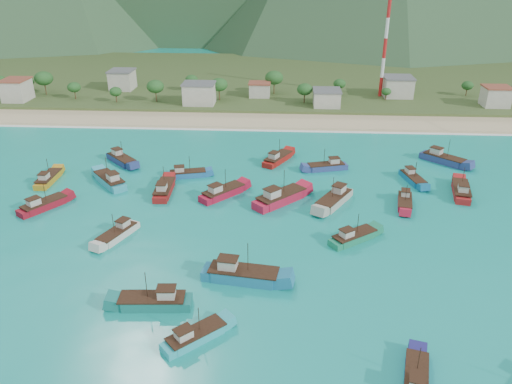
# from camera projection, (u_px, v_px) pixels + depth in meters

# --- Properties ---
(ground) EXTENTS (600.00, 600.00, 0.00)m
(ground) POSITION_uv_depth(u_px,v_px,m) (273.00, 249.00, 92.07)
(ground) COLOR #0B7B7F
(ground) RESTS_ON ground
(beach) EXTENTS (400.00, 18.00, 1.20)m
(beach) POSITION_uv_depth(u_px,v_px,m) (279.00, 121.00, 163.39)
(beach) COLOR beige
(beach) RESTS_ON ground
(land) EXTENTS (400.00, 110.00, 2.40)m
(land) POSITION_uv_depth(u_px,v_px,m) (282.00, 80.00, 218.45)
(land) COLOR #385123
(land) RESTS_ON ground
(surf_line) EXTENTS (400.00, 2.50, 0.08)m
(surf_line) POSITION_uv_depth(u_px,v_px,m) (279.00, 130.00, 154.81)
(surf_line) COLOR white
(surf_line) RESTS_ON ground
(village) EXTENTS (212.07, 29.19, 7.27)m
(village) POSITION_uv_depth(u_px,v_px,m) (292.00, 90.00, 181.68)
(village) COLOR beige
(village) RESTS_ON ground
(vegetation) EXTENTS (279.14, 25.42, 8.99)m
(vegetation) POSITION_uv_depth(u_px,v_px,m) (254.00, 88.00, 182.80)
(vegetation) COLOR #235623
(vegetation) RESTS_ON ground
(radio_tower) EXTENTS (1.20, 1.20, 41.86)m
(radio_tower) POSITION_uv_depth(u_px,v_px,m) (386.00, 38.00, 178.00)
(radio_tower) COLOR red
(radio_tower) RESTS_ON ground
(boat_0) EXTENTS (10.14, 5.15, 5.75)m
(boat_0) POSITION_uv_depth(u_px,v_px,m) (187.00, 174.00, 121.99)
(boat_0) COLOR #2068A8
(boat_0) RESTS_ON ground
(boat_1) EXTENTS (3.10, 10.24, 6.04)m
(boat_1) POSITION_uv_depth(u_px,v_px,m) (49.00, 179.00, 119.19)
(boat_1) COLOR #B8821A
(boat_1) RESTS_ON ground
(boat_4) EXTENTS (10.47, 11.30, 7.04)m
(boat_4) POSITION_uv_depth(u_px,v_px,m) (110.00, 181.00, 117.84)
(boat_4) COLOR teal
(boat_4) RESTS_ON ground
(boat_5) EXTENTS (11.13, 10.59, 7.01)m
(boat_5) POSITION_uv_depth(u_px,v_px,m) (443.00, 159.00, 130.30)
(boat_5) COLOR navy
(boat_5) RESTS_ON ground
(boat_8) EXTENTS (9.29, 12.27, 7.17)m
(boat_8) POSITION_uv_depth(u_px,v_px,m) (334.00, 200.00, 108.44)
(boat_8) COLOR #A8A598
(boat_8) RESTS_ON ground
(boat_9) EXTENTS (3.68, 11.27, 6.60)m
(boat_9) POSITION_uv_depth(u_px,v_px,m) (164.00, 190.00, 113.47)
(boat_9) COLOR maroon
(boat_9) RESTS_ON ground
(boat_10) EXTENTS (13.38, 5.60, 7.67)m
(boat_10) POSITION_uv_depth(u_px,v_px,m) (242.00, 275.00, 82.71)
(boat_10) COLOR #1B7097
(boat_10) RESTS_ON ground
(boat_12) EXTENTS (6.55, 10.21, 5.82)m
(boat_12) POSITION_uv_depth(u_px,v_px,m) (118.00, 234.00, 95.57)
(boat_12) COLOR beige
(boat_12) RESTS_ON ground
(boat_13) EXTENTS (8.62, 10.55, 6.29)m
(boat_13) POSITION_uv_depth(u_px,v_px,m) (43.00, 205.00, 106.43)
(boat_13) COLOR maroon
(boat_13) RESTS_ON ground
(boat_14) EXTENTS (10.04, 10.10, 6.49)m
(boat_14) POSITION_uv_depth(u_px,v_px,m) (122.00, 160.00, 130.27)
(boat_14) COLOR navy
(boat_14) RESTS_ON ground
(boat_17) EXTENTS (10.67, 5.62, 6.05)m
(boat_17) POSITION_uv_depth(u_px,v_px,m) (327.00, 167.00, 126.10)
(boat_17) COLOR navy
(boat_17) RESTS_ON ground
(boat_18) EXTENTS (11.49, 4.05, 6.68)m
(boat_18) POSITION_uv_depth(u_px,v_px,m) (154.00, 302.00, 76.52)
(boat_18) COLOR #166F67
(boat_18) RESTS_ON ground
(boat_19) EXTENTS (9.10, 8.58, 5.71)m
(boat_19) POSITION_uv_depth(u_px,v_px,m) (195.00, 337.00, 69.80)
(boat_19) COLOR #28A8B5
(boat_19) RESTS_ON ground
(boat_20) EXTENTS (4.56, 9.75, 5.55)m
(boat_20) POSITION_uv_depth(u_px,v_px,m) (405.00, 202.00, 108.06)
(boat_20) COLOR #B71732
(boat_20) RESTS_ON ground
(boat_22) EXTENTS (5.66, 11.73, 6.67)m
(boat_22) POSITION_uv_depth(u_px,v_px,m) (461.00, 191.00, 112.77)
(boat_22) COLOR maroon
(boat_22) RESTS_ON ground
(boat_23) EXTENTS (5.08, 9.81, 5.56)m
(boat_23) POSITION_uv_depth(u_px,v_px,m) (416.00, 379.00, 62.77)
(boat_23) COLOR navy
(boat_23) RESTS_ON ground
(boat_25) EXTENTS (5.05, 10.05, 5.70)m
(boat_25) POSITION_uv_depth(u_px,v_px,m) (413.00, 179.00, 119.44)
(boat_25) COLOR #0E6393
(boat_25) RESTS_ON ground
(boat_26) EXTENTS (9.94, 8.39, 5.99)m
(boat_26) POSITION_uv_depth(u_px,v_px,m) (354.00, 238.00, 94.35)
(boat_26) COLOR #167D58
(boat_26) RESTS_ON ground
(boat_28) EXTENTS (8.09, 11.15, 6.47)m
(boat_28) POSITION_uv_depth(u_px,v_px,m) (278.00, 159.00, 130.80)
(boat_28) COLOR maroon
(boat_28) RESTS_ON ground
(boat_29) EXTENTS (12.19, 12.15, 7.85)m
(boat_29) POSITION_uv_depth(u_px,v_px,m) (280.00, 198.00, 109.01)
(boat_29) COLOR #B41733
(boat_29) RESTS_ON ground
(boat_30) EXTENTS (10.15, 10.64, 6.71)m
(boat_30) POSITION_uv_depth(u_px,v_px,m) (223.00, 193.00, 111.94)
(boat_30) COLOR #A6112B
(boat_30) RESTS_ON ground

